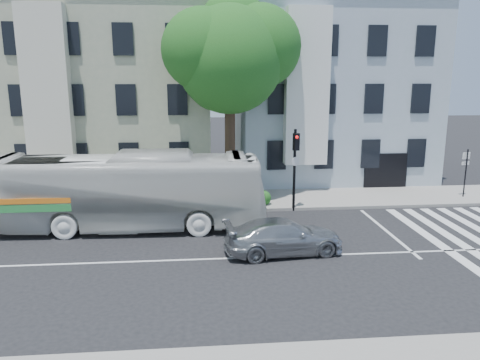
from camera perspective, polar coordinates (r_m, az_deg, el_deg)
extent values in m
plane|color=black|center=(17.86, 0.75, -9.47)|extent=(120.00, 120.00, 0.00)
cube|color=gray|center=(25.40, -1.11, -2.51)|extent=(80.00, 4.00, 0.15)
cube|color=#989D84|center=(31.91, -14.94, 10.05)|extent=(12.00, 10.00, 11.00)
cube|color=#99ABB6|center=(32.66, 10.48, 10.32)|extent=(12.00, 10.00, 11.00)
cylinder|color=#2D2116|center=(25.35, -1.22, 3.30)|extent=(0.56, 0.56, 5.20)
sphere|color=#1B4A17|center=(25.02, -1.27, 14.44)|extent=(5.60, 5.60, 5.60)
sphere|color=#1B4A17|center=(25.61, 2.37, 15.96)|extent=(4.40, 4.40, 4.40)
sphere|color=#1B4A17|center=(24.68, -4.60, 15.59)|extent=(4.20, 4.20, 4.20)
sphere|color=#1B4A17|center=(26.34, -0.80, 18.06)|extent=(3.80, 3.80, 3.80)
sphere|color=#1B4A17|center=(25.57, -2.73, 12.15)|extent=(3.40, 3.40, 3.40)
imported|color=silver|center=(21.28, -13.74, -1.33)|extent=(3.26, 12.38, 3.43)
imported|color=#A7A9AE|center=(18.17, 5.34, -6.88)|extent=(2.39, 4.78, 1.33)
cylinder|color=black|center=(23.47, 6.64, 1.14)|extent=(0.14, 0.14, 4.15)
cube|color=black|center=(22.98, 6.86, 4.64)|extent=(0.33, 0.30, 0.84)
sphere|color=red|center=(22.82, 6.95, 5.21)|extent=(0.16, 0.16, 0.16)
cylinder|color=white|center=(23.23, 6.75, 2.26)|extent=(0.42, 0.18, 0.43)
cylinder|color=black|center=(28.47, 25.80, 0.76)|extent=(0.07, 0.07, 2.65)
cube|color=white|center=(28.39, 25.88, 2.69)|extent=(0.47, 0.15, 0.37)
cube|color=white|center=(28.46, 25.80, 1.85)|extent=(0.47, 0.15, 0.19)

